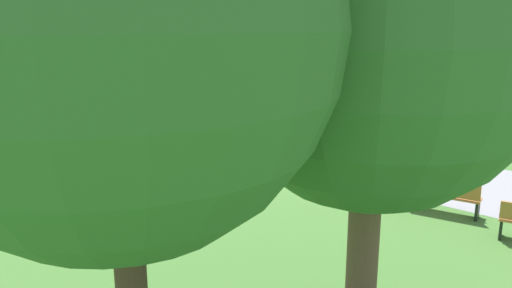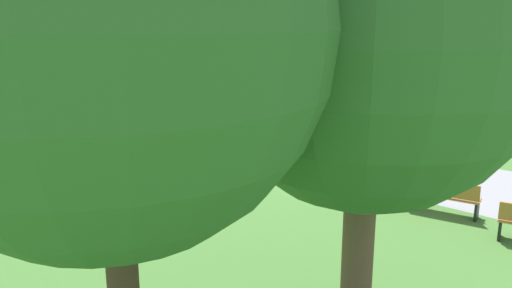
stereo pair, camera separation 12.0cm
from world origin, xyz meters
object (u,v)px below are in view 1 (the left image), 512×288
(kiosk, at_px, (320,84))
(bench_3, at_px, (189,136))
(bench_5, at_px, (296,157))
(bench_0, at_px, (58,118))
(bench_2, at_px, (143,129))
(bench_4, at_px, (240,145))
(bench_6, at_px, (362,173))
(bench_7, at_px, (442,195))
(tree_0, at_px, (374,43))
(trash_bin, at_px, (39,114))
(lamp_post, at_px, (124,54))
(person_seated, at_px, (249,141))
(bench_1, at_px, (100,123))
(tree_1, at_px, (115,31))

(kiosk, bearing_deg, bench_3, -102.50)
(bench_5, bearing_deg, bench_0, -174.56)
(kiosk, bearing_deg, bench_5, -73.57)
(bench_2, relative_size, bench_4, 1.02)
(bench_6, height_order, bench_7, same)
(bench_6, relative_size, bench_7, 0.99)
(tree_0, relative_size, trash_bin, 7.38)
(bench_2, height_order, lamp_post, lamp_post)
(bench_3, height_order, kiosk, kiosk)
(bench_0, relative_size, person_seated, 1.47)
(bench_1, xyz_separation_m, person_seated, (7.14, 1.01, 0.17))
(tree_1, bearing_deg, bench_0, 154.16)
(bench_7, relative_size, lamp_post, 0.39)
(bench_5, height_order, person_seated, person_seated)
(bench_4, bearing_deg, lamp_post, 172.71)
(bench_6, bearing_deg, bench_5, 170.90)
(lamp_post, distance_m, trash_bin, 4.74)
(bench_1, distance_m, bench_6, 11.50)
(lamp_post, bearing_deg, tree_0, -25.24)
(bench_0, relative_size, tree_1, 0.27)
(bench_3, height_order, tree_1, tree_1)
(bench_3, bearing_deg, kiosk, 95.98)
(bench_5, height_order, trash_bin, bench_5)
(trash_bin, bearing_deg, tree_1, -23.73)
(bench_2, height_order, bench_5, same)
(bench_2, distance_m, bench_6, 9.21)
(bench_2, relative_size, trash_bin, 2.04)
(lamp_post, relative_size, kiosk, 1.00)
(person_seated, distance_m, trash_bin, 11.22)
(bench_2, xyz_separation_m, bench_7, (11.50, 0.00, 0.00))
(bench_1, xyz_separation_m, bench_2, (2.27, 0.44, 0.00))
(bench_2, height_order, bench_4, same)
(bench_3, bearing_deg, bench_1, -165.45)
(bench_3, xyz_separation_m, bench_4, (2.30, 0.15, 0.00))
(trash_bin, bearing_deg, bench_6, 4.70)
(bench_6, height_order, lamp_post, lamp_post)
(bench_3, bearing_deg, tree_0, -25.19)
(bench_0, bearing_deg, kiosk, 71.88)
(bench_0, xyz_separation_m, bench_1, (2.23, 0.58, 0.00))
(bench_3, relative_size, bench_7, 0.99)
(bench_2, relative_size, bench_3, 1.01)
(lamp_post, height_order, kiosk, lamp_post)
(bench_4, height_order, bench_7, same)
(bench_1, relative_size, person_seated, 1.47)
(tree_0, bearing_deg, bench_7, 100.19)
(bench_0, relative_size, bench_7, 1.01)
(bench_5, xyz_separation_m, tree_1, (4.74, -9.27, 3.92))
(bench_0, bearing_deg, trash_bin, -164.90)
(tree_1, bearing_deg, kiosk, 118.20)
(bench_4, relative_size, tree_1, 0.27)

